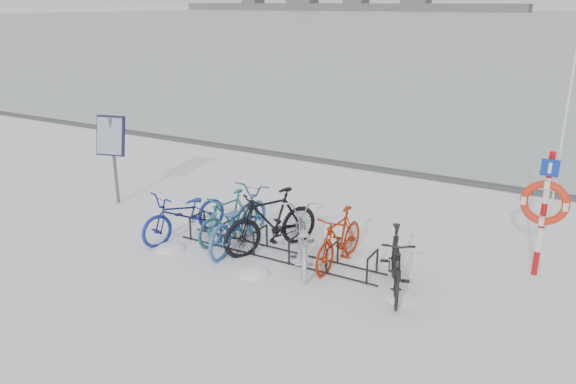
{
  "coord_description": "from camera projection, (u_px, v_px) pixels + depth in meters",
  "views": [
    {
      "loc": [
        4.71,
        -7.86,
        4.32
      ],
      "look_at": [
        -0.13,
        0.6,
        1.0
      ],
      "focal_mm": 35.0,
      "sensor_mm": 36.0,
      "label": 1
    }
  ],
  "objects": [
    {
      "name": "bike_0",
      "position": [
        185.0,
        212.0,
        10.73
      ],
      "size": [
        1.14,
        2.01,
        1.0
      ],
      "primitive_type": "imported",
      "rotation": [
        0.0,
        0.0,
        -0.26
      ],
      "color": "navy",
      "rests_on": "ground"
    },
    {
      "name": "snow_drifts",
      "position": [
        282.0,
        262.0,
        9.8
      ],
      "size": [
        4.82,
        2.04,
        0.19
      ],
      "color": "white",
      "rests_on": "ground"
    },
    {
      "name": "bike_6",
      "position": [
        396.0,
        260.0,
        8.7
      ],
      "size": [
        1.09,
        1.79,
        1.04
      ],
      "primitive_type": "imported",
      "rotation": [
        0.0,
        0.0,
        0.38
      ],
      "color": "black",
      "rests_on": "ground"
    },
    {
      "name": "bike_2",
      "position": [
        238.0,
        218.0,
        10.32
      ],
      "size": [
        0.89,
        2.12,
        1.08
      ],
      "primitive_type": "imported",
      "rotation": [
        0.0,
        0.0,
        3.23
      ],
      "color": "#325DA4",
      "rests_on": "ground"
    },
    {
      "name": "bike_3",
      "position": [
        271.0,
        219.0,
        10.15
      ],
      "size": [
        1.39,
        1.98,
        1.17
      ],
      "primitive_type": "imported",
      "rotation": [
        0.0,
        0.0,
        -0.48
      ],
      "color": "black",
      "rests_on": "ground"
    },
    {
      "name": "shoreline",
      "position": [
        334.0,
        5.0,
        280.21
      ],
      "size": [
        180.0,
        12.0,
        9.5
      ],
      "color": "#4C4C4C",
      "rests_on": "ground"
    },
    {
      "name": "ground",
      "position": [
        278.0,
        255.0,
        10.07
      ],
      "size": [
        900.0,
        900.0,
        0.0
      ],
      "primitive_type": "plane",
      "color": "white",
      "rests_on": "ground"
    },
    {
      "name": "bike_5",
      "position": [
        339.0,
        237.0,
        9.6
      ],
      "size": [
        0.53,
        1.69,
        1.01
      ],
      "primitive_type": "imported",
      "rotation": [
        0.0,
        0.0,
        -0.03
      ],
      "color": "#9F2306",
      "rests_on": "ground"
    },
    {
      "name": "bike_rack",
      "position": [
        277.0,
        246.0,
        10.01
      ],
      "size": [
        4.0,
        0.48,
        0.46
      ],
      "color": "black",
      "rests_on": "ground"
    },
    {
      "name": "lifebuoy_station",
      "position": [
        545.0,
        203.0,
        8.91
      ],
      "size": [
        0.74,
        0.22,
        3.84
      ],
      "color": "#AC0D0E",
      "rests_on": "ground"
    },
    {
      "name": "bike_4",
      "position": [
        301.0,
        237.0,
        9.61
      ],
      "size": [
        1.54,
        1.95,
        0.99
      ],
      "primitive_type": "imported",
      "rotation": [
        0.0,
        0.0,
        3.69
      ],
      "color": "#B0B2B9",
      "rests_on": "ground"
    },
    {
      "name": "info_board",
      "position": [
        111.0,
        141.0,
        12.24
      ],
      "size": [
        0.71,
        0.41,
        1.99
      ],
      "rotation": [
        0.0,
        0.0,
        0.26
      ],
      "color": "#595B5E",
      "rests_on": "ground"
    },
    {
      "name": "quay_edge",
      "position": [
        391.0,
        171.0,
        14.9
      ],
      "size": [
        400.0,
        0.25,
        0.1
      ],
      "primitive_type": "cube",
      "color": "#3F3F42",
      "rests_on": "ground"
    },
    {
      "name": "bike_1",
      "position": [
        229.0,
        215.0,
        10.62
      ],
      "size": [
        0.71,
        1.66,
        0.97
      ],
      "primitive_type": "imported",
      "rotation": [
        0.0,
        0.0,
        -0.16
      ],
      "color": "#21646A",
      "rests_on": "ground"
    }
  ]
}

